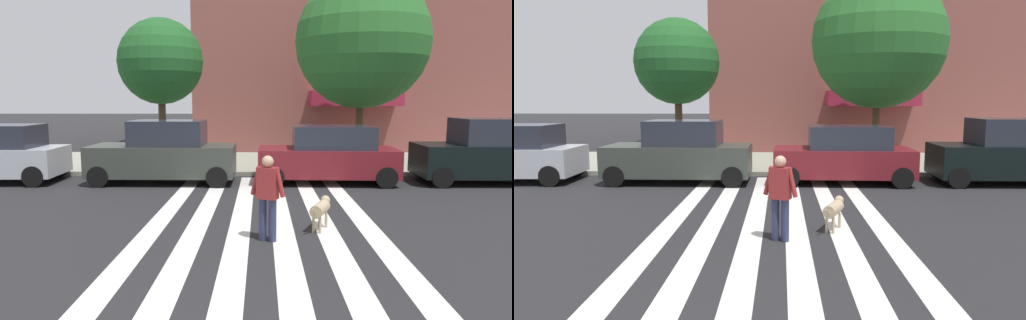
{
  "view_description": "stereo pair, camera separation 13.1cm",
  "coord_description": "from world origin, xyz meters",
  "views": [
    {
      "loc": [
        0.66,
        -2.15,
        2.66
      ],
      "look_at": [
        0.54,
        8.02,
        1.29
      ],
      "focal_mm": 31.27,
      "sensor_mm": 36.0,
      "label": 1
    },
    {
      "loc": [
        0.8,
        -2.15,
        2.66
      ],
      "look_at": [
        0.54,
        8.02,
        1.29
      ],
      "focal_mm": 31.27,
      "sensor_mm": 36.0,
      "label": 2
    }
  ],
  "objects": [
    {
      "name": "dog_on_leash",
      "position": [
        1.9,
        6.83,
        0.44
      ],
      "size": [
        0.54,
        1.02,
        0.65
      ],
      "color": "tan",
      "rests_on": "ground_plane"
    },
    {
      "name": "crosswalk_stripes",
      "position": [
        0.67,
        6.68,
        0.0
      ],
      "size": [
        4.95,
        12.75,
        0.01
      ],
      "color": "silver",
      "rests_on": "ground_plane"
    },
    {
      "name": "ground_plane",
      "position": [
        0.0,
        6.68,
        0.0
      ],
      "size": [
        160.0,
        160.0,
        0.0
      ],
      "primitive_type": "plane",
      "color": "#232326"
    },
    {
      "name": "sidewalk_far",
      "position": [
        0.0,
        16.35,
        0.07
      ],
      "size": [
        80.0,
        6.0,
        0.15
      ],
      "primitive_type": "cube",
      "color": "#999A86",
      "rests_on": "ground_plane"
    },
    {
      "name": "parked_car_third_in_line",
      "position": [
        2.83,
        12.12,
        0.9
      ],
      "size": [
        4.44,
        2.08,
        1.85
      ],
      "color": "maroon",
      "rests_on": "ground_plane"
    },
    {
      "name": "parked_car_behind_first",
      "position": [
        -2.46,
        12.12,
        0.95
      ],
      "size": [
        4.63,
        2.0,
        2.02
      ],
      "color": "#363B34",
      "rests_on": "ground_plane"
    },
    {
      "name": "street_tree_nearest",
      "position": [
        -3.05,
        14.58,
        4.06
      ],
      "size": [
        3.14,
        3.14,
        5.5
      ],
      "color": "#4C3823",
      "rests_on": "sidewalk_far"
    },
    {
      "name": "pedestrian_dog_walker",
      "position": [
        0.79,
        6.07,
        0.93
      ],
      "size": [
        0.68,
        0.37,
        1.64
      ],
      "color": "#282D4C",
      "rests_on": "ground_plane"
    },
    {
      "name": "parked_car_fourth_in_line",
      "position": [
        7.99,
        12.12,
        0.99
      ],
      "size": [
        4.49,
        1.96,
        2.09
      ],
      "color": "black",
      "rests_on": "ground_plane"
    },
    {
      "name": "street_tree_middle",
      "position": [
        4.36,
        14.68,
        4.8
      ],
      "size": [
        4.91,
        4.91,
        7.11
      ],
      "color": "#4C3823",
      "rests_on": "sidewalk_far"
    }
  ]
}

